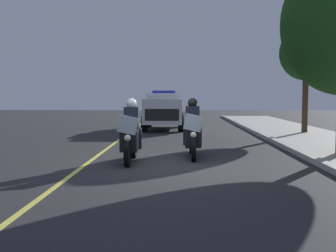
{
  "coord_description": "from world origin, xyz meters",
  "views": [
    {
      "loc": [
        10.81,
        0.33,
        1.79
      ],
      "look_at": [
        -1.38,
        0.0,
        0.9
      ],
      "focal_mm": 44.75,
      "sensor_mm": 36.0,
      "label": 1
    }
  ],
  "objects_px": {
    "police_motorcycle_lead_right": "(193,133)",
    "police_suv": "(164,109)",
    "tree_far_back": "(306,53)",
    "police_motorcycle_lead_left": "(131,136)"
  },
  "relations": [
    {
      "from": "police_motorcycle_lead_right",
      "to": "police_suv",
      "type": "distance_m",
      "value": 10.1
    },
    {
      "from": "police_motorcycle_lead_right",
      "to": "police_suv",
      "type": "relative_size",
      "value": 0.44
    },
    {
      "from": "police_suv",
      "to": "tree_far_back",
      "type": "height_order",
      "value": "tree_far_back"
    },
    {
      "from": "police_suv",
      "to": "tree_far_back",
      "type": "xyz_separation_m",
      "value": [
        2.7,
        6.6,
        2.63
      ]
    },
    {
      "from": "tree_far_back",
      "to": "police_suv",
      "type": "bearing_deg",
      "value": -112.23
    },
    {
      "from": "police_motorcycle_lead_right",
      "to": "tree_far_back",
      "type": "distance_m",
      "value": 9.58
    },
    {
      "from": "police_motorcycle_lead_left",
      "to": "police_motorcycle_lead_right",
      "type": "relative_size",
      "value": 1.0
    },
    {
      "from": "police_motorcycle_lead_left",
      "to": "police_suv",
      "type": "bearing_deg",
      "value": 177.45
    },
    {
      "from": "police_motorcycle_lead_left",
      "to": "police_suv",
      "type": "height_order",
      "value": "police_suv"
    },
    {
      "from": "police_suv",
      "to": "tree_far_back",
      "type": "distance_m",
      "value": 7.6
    }
  ]
}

